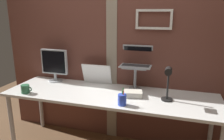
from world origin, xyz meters
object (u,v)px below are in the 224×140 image
whiteboard_panel (97,74)px  desk_lamp (168,80)px  pen_cup (122,100)px  coffee_mug (26,89)px  monitor (54,64)px  laptop (137,60)px

whiteboard_panel → desk_lamp: bearing=-20.4°
whiteboard_panel → pen_cup: 0.71m
pen_cup → coffee_mug: size_ratio=1.33×
desk_lamp → coffee_mug: size_ratio=2.82×
whiteboard_panel → pen_cup: size_ratio=2.13×
whiteboard_panel → desk_lamp: (0.88, -0.33, 0.10)m
monitor → pen_cup: 1.16m
desk_lamp → coffee_mug: desk_lamp is taller
whiteboard_panel → laptop: bearing=4.1°
whiteboard_panel → pen_cup: (0.46, -0.53, -0.07)m
monitor → whiteboard_panel: (0.57, 0.04, -0.11)m
monitor → laptop: laptop is taller
pen_cup → monitor: bearing=154.8°
whiteboard_panel → coffee_mug: (-0.66, -0.53, -0.08)m
desk_lamp → pen_cup: size_ratio=2.12×
desk_lamp → coffee_mug: 1.56m
desk_lamp → coffee_mug: bearing=-172.6°
whiteboard_panel → coffee_mug: size_ratio=2.83×
monitor → laptop: 1.07m
laptop → pen_cup: 0.63m
coffee_mug → laptop: bearing=26.0°
pen_cup → coffee_mug: bearing=-180.0°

